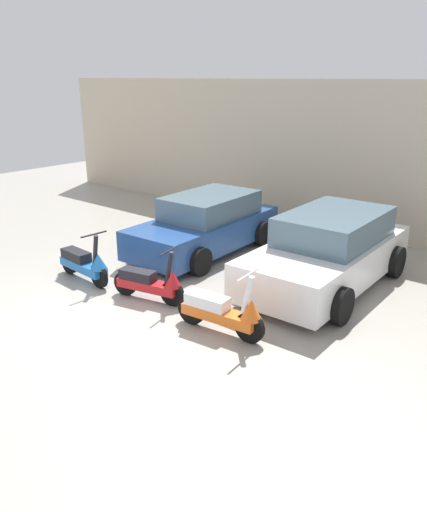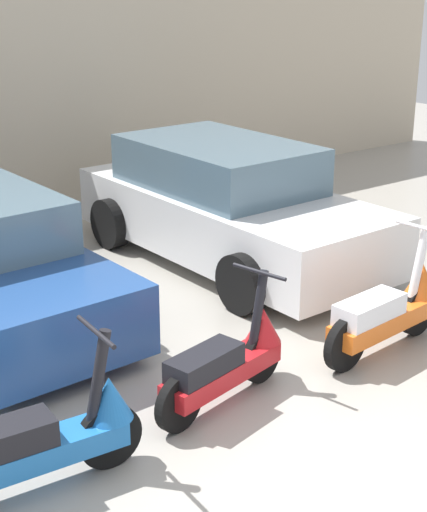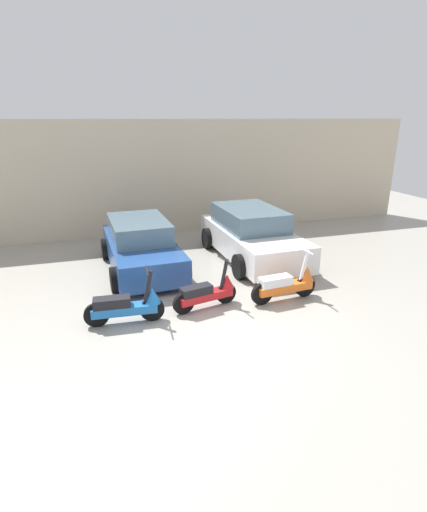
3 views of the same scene
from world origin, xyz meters
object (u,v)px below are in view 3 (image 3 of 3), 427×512
(car_rear_left, at_px, (141,246))
(car_rear_center, at_px, (251,235))
(scooter_front_right, at_px, (208,292))
(scooter_front_left, at_px, (128,305))
(scooter_front_center, at_px, (287,283))

(car_rear_left, xyz_separation_m, car_rear_center, (3.14, -0.04, 0.05))
(scooter_front_right, xyz_separation_m, car_rear_left, (-1.04, 2.76, 0.27))
(scooter_front_left, xyz_separation_m, car_rear_center, (3.81, 2.91, 0.30))
(scooter_front_center, bearing_deg, scooter_front_right, 170.15)
(scooter_front_right, distance_m, car_rear_center, 3.46)
(scooter_front_left, relative_size, car_rear_left, 0.39)
(scooter_front_right, relative_size, car_rear_center, 0.35)
(scooter_front_right, bearing_deg, scooter_front_left, 173.70)
(car_rear_left, distance_m, car_rear_center, 3.15)
(scooter_front_left, distance_m, car_rear_center, 4.80)
(scooter_front_left, relative_size, scooter_front_center, 0.97)
(scooter_front_center, bearing_deg, car_rear_left, 128.84)
(scooter_front_center, bearing_deg, car_rear_center, 78.25)
(scooter_front_center, bearing_deg, scooter_front_left, 175.31)
(car_rear_left, height_order, car_rear_center, car_rear_center)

